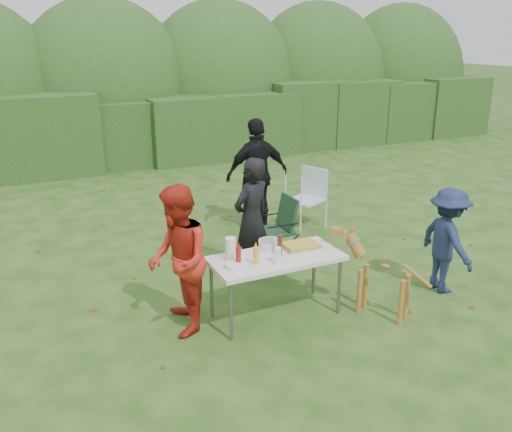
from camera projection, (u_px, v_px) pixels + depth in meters
name	position (u px, v px, depth m)	size (l,w,h in m)	color
ground	(277.00, 310.00, 6.42)	(80.00, 80.00, 0.00)	#1E4211
hedge_row	(122.00, 131.00, 12.96)	(22.00, 1.40, 1.70)	#23471C
shrub_backdrop	(106.00, 93.00, 14.08)	(20.00, 2.60, 3.20)	#3D6628
folding_table	(276.00, 261.00, 6.10)	(1.50, 0.70, 0.74)	silver
person_cook	(252.00, 219.00, 7.02)	(0.60, 0.39, 1.64)	black
person_red_jacket	(178.00, 261.00, 5.76)	(0.80, 0.62, 1.65)	red
person_black_puffy	(257.00, 174.00, 8.84)	(1.07, 0.45, 1.83)	black
child	(447.00, 240.00, 6.72)	(0.87, 0.50, 1.35)	#192448
dog	(384.00, 278.00, 6.16)	(1.00, 0.40, 0.95)	#9D6A2A
camping_chair	(274.00, 228.00, 7.79)	(0.57, 0.57, 0.90)	#1A3B23
lawn_chair	(306.00, 198.00, 9.06)	(0.58, 0.58, 0.98)	#63A7D4
food_tray	(300.00, 247.00, 6.33)	(0.45, 0.30, 0.02)	#B7B7BA
focaccia_bread	(300.00, 244.00, 6.32)	(0.40, 0.26, 0.04)	gold
mustard_bottle	(256.00, 256.00, 5.85)	(0.06, 0.06, 0.20)	#FBAB20
ketchup_bottle	(238.00, 256.00, 5.80)	(0.06, 0.06, 0.22)	maroon
beer_bottle	(280.00, 245.00, 6.08)	(0.06, 0.06, 0.24)	#47230F
paper_towel_roll	(231.00, 249.00, 5.94)	(0.12, 0.12, 0.26)	white
cup_stack	(278.00, 255.00, 5.88)	(0.08, 0.08, 0.18)	white
pasta_bowl	(270.00, 244.00, 6.29)	(0.26, 0.26, 0.10)	silver
plate_stack	(236.00, 266.00, 5.78)	(0.24, 0.24, 0.05)	white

